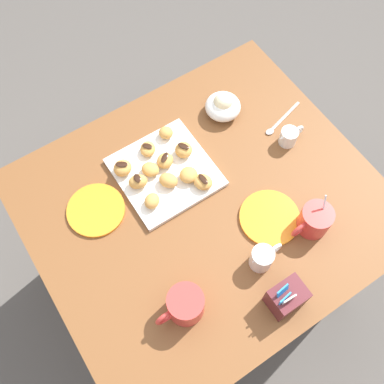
{
  "coord_description": "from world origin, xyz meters",
  "views": [
    {
      "loc": [
        0.33,
        0.42,
        1.9
      ],
      "look_at": [
        0.02,
        -0.04,
        0.75
      ],
      "focal_mm": 41.92,
      "sensor_mm": 36.0,
      "label": 1
    }
  ],
  "objects_px": {
    "dining_table": "(205,221)",
    "saucer_orange_right": "(270,218)",
    "beignet_3": "(138,182)",
    "beignet_10": "(203,182)",
    "beignet_9": "(148,149)",
    "beignet_4": "(165,161)",
    "coffee_mug_red_left": "(315,220)",
    "beignet_1": "(150,169)",
    "saucer_orange_left": "(96,210)",
    "beignet_8": "(184,150)",
    "pastry_plate_square": "(165,172)",
    "cream_pitcher_white": "(262,258)",
    "beignet_7": "(123,168)",
    "beignet_5": "(166,133)",
    "beignet_2": "(152,201)",
    "ice_cream_bowl": "(223,106)",
    "beignet_0": "(168,180)",
    "coffee_mug_red_right": "(185,305)",
    "chocolate_sauce_pitcher": "(289,136)",
    "sugar_caddy": "(287,297)",
    "beignet_6": "(188,175)"
  },
  "relations": [
    {
      "from": "beignet_4",
      "to": "beignet_10",
      "type": "relative_size",
      "value": 0.93
    },
    {
      "from": "coffee_mug_red_left",
      "to": "beignet_1",
      "type": "bearing_deg",
      "value": -53.11
    },
    {
      "from": "saucer_orange_left",
      "to": "coffee_mug_red_left",
      "type": "bearing_deg",
      "value": 142.32
    },
    {
      "from": "pastry_plate_square",
      "to": "cream_pitcher_white",
      "type": "relative_size",
      "value": 2.57
    },
    {
      "from": "dining_table",
      "to": "saucer_orange_right",
      "type": "xyz_separation_m",
      "value": [
        -0.12,
        0.14,
        0.14
      ]
    },
    {
      "from": "coffee_mug_red_left",
      "to": "sugar_caddy",
      "type": "distance_m",
      "value": 0.23
    },
    {
      "from": "sugar_caddy",
      "to": "beignet_0",
      "type": "bearing_deg",
      "value": -80.89
    },
    {
      "from": "beignet_0",
      "to": "sugar_caddy",
      "type": "bearing_deg",
      "value": 99.11
    },
    {
      "from": "pastry_plate_square",
      "to": "saucer_orange_right",
      "type": "xyz_separation_m",
      "value": [
        -0.17,
        0.28,
        -0.0
      ]
    },
    {
      "from": "coffee_mug_red_right",
      "to": "beignet_4",
      "type": "distance_m",
      "value": 0.43
    },
    {
      "from": "dining_table",
      "to": "saucer_orange_left",
      "type": "distance_m",
      "value": 0.34
    },
    {
      "from": "pastry_plate_square",
      "to": "beignet_6",
      "type": "xyz_separation_m",
      "value": [
        -0.04,
        0.06,
        0.03
      ]
    },
    {
      "from": "ice_cream_bowl",
      "to": "beignet_0",
      "type": "height_order",
      "value": "ice_cream_bowl"
    },
    {
      "from": "pastry_plate_square",
      "to": "cream_pitcher_white",
      "type": "height_order",
      "value": "cream_pitcher_white"
    },
    {
      "from": "dining_table",
      "to": "beignet_7",
      "type": "xyz_separation_m",
      "value": [
        0.15,
        -0.21,
        0.17
      ]
    },
    {
      "from": "beignet_7",
      "to": "beignet_9",
      "type": "xyz_separation_m",
      "value": [
        -0.1,
        -0.02,
        -0.01
      ]
    },
    {
      "from": "ice_cream_bowl",
      "to": "beignet_9",
      "type": "relative_size",
      "value": 2.13
    },
    {
      "from": "beignet_3",
      "to": "chocolate_sauce_pitcher",
      "type": "bearing_deg",
      "value": 166.19
    },
    {
      "from": "saucer_orange_left",
      "to": "ice_cream_bowl",
      "type": "bearing_deg",
      "value": -170.45
    },
    {
      "from": "cream_pitcher_white",
      "to": "beignet_7",
      "type": "distance_m",
      "value": 0.47
    },
    {
      "from": "beignet_3",
      "to": "beignet_7",
      "type": "distance_m",
      "value": 0.06
    },
    {
      "from": "cream_pitcher_white",
      "to": "saucer_orange_right",
      "type": "relative_size",
      "value": 0.61
    },
    {
      "from": "saucer_orange_left",
      "to": "saucer_orange_right",
      "type": "relative_size",
      "value": 0.96
    },
    {
      "from": "cream_pitcher_white",
      "to": "saucer_orange_left",
      "type": "xyz_separation_m",
      "value": [
        0.3,
        -0.38,
        -0.03
      ]
    },
    {
      "from": "beignet_3",
      "to": "beignet_10",
      "type": "height_order",
      "value": "beignet_3"
    },
    {
      "from": "beignet_2",
      "to": "cream_pitcher_white",
      "type": "bearing_deg",
      "value": 117.4
    },
    {
      "from": "coffee_mug_red_right",
      "to": "saucer_orange_right",
      "type": "distance_m",
      "value": 0.35
    },
    {
      "from": "pastry_plate_square",
      "to": "beignet_4",
      "type": "relative_size",
      "value": 5.19
    },
    {
      "from": "pastry_plate_square",
      "to": "beignet_6",
      "type": "relative_size",
      "value": 5.11
    },
    {
      "from": "beignet_1",
      "to": "beignet_3",
      "type": "distance_m",
      "value": 0.05
    },
    {
      "from": "pastry_plate_square",
      "to": "beignet_4",
      "type": "distance_m",
      "value": 0.03
    },
    {
      "from": "coffee_mug_red_left",
      "to": "beignet_3",
      "type": "height_order",
      "value": "coffee_mug_red_left"
    },
    {
      "from": "ice_cream_bowl",
      "to": "beignet_1",
      "type": "relative_size",
      "value": 2.13
    },
    {
      "from": "dining_table",
      "to": "beignet_8",
      "type": "relative_size",
      "value": 18.79
    },
    {
      "from": "beignet_9",
      "to": "beignet_3",
      "type": "bearing_deg",
      "value": 45.45
    },
    {
      "from": "coffee_mug_red_left",
      "to": "beignet_1",
      "type": "xyz_separation_m",
      "value": [
        0.29,
        -0.38,
        -0.01
      ]
    },
    {
      "from": "coffee_mug_red_right",
      "to": "beignet_8",
      "type": "bearing_deg",
      "value": -122.34
    },
    {
      "from": "cream_pitcher_white",
      "to": "beignet_10",
      "type": "distance_m",
      "value": 0.27
    },
    {
      "from": "pastry_plate_square",
      "to": "beignet_0",
      "type": "bearing_deg",
      "value": 72.77
    },
    {
      "from": "chocolate_sauce_pitcher",
      "to": "beignet_8",
      "type": "relative_size",
      "value": 1.78
    },
    {
      "from": "cream_pitcher_white",
      "to": "beignet_3",
      "type": "xyz_separation_m",
      "value": [
        0.16,
        -0.37,
        -0.0
      ]
    },
    {
      "from": "saucer_orange_left",
      "to": "beignet_8",
      "type": "relative_size",
      "value": 3.19
    },
    {
      "from": "saucer_orange_right",
      "to": "beignet_4",
      "type": "relative_size",
      "value": 3.31
    },
    {
      "from": "beignet_9",
      "to": "beignet_10",
      "type": "distance_m",
      "value": 0.2
    },
    {
      "from": "sugar_caddy",
      "to": "beignet_3",
      "type": "relative_size",
      "value": 1.96
    },
    {
      "from": "pastry_plate_square",
      "to": "beignet_1",
      "type": "relative_size",
      "value": 5.15
    },
    {
      "from": "dining_table",
      "to": "beignet_2",
      "type": "xyz_separation_m",
      "value": [
        0.13,
        -0.08,
        0.17
      ]
    },
    {
      "from": "beignet_0",
      "to": "beignet_8",
      "type": "distance_m",
      "value": 0.11
    },
    {
      "from": "beignet_5",
      "to": "dining_table",
      "type": "bearing_deg",
      "value": 84.98
    },
    {
      "from": "pastry_plate_square",
      "to": "beignet_0",
      "type": "height_order",
      "value": "beignet_0"
    }
  ]
}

